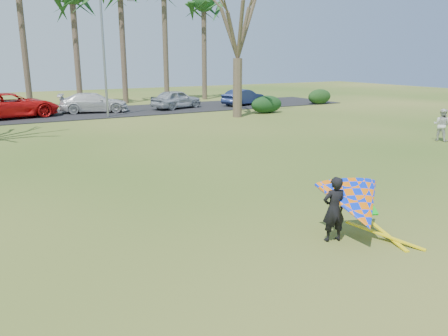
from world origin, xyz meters
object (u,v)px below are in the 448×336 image
bare_tree_right (238,18)px  car_4 (176,99)px  car_3 (94,103)px  kite_flyer (356,205)px  car_2 (11,105)px  streetlight (106,51)px  car_5 (243,97)px  pedestrian_a (441,125)px

bare_tree_right → car_4: bare_tree_right is taller
car_3 → kite_flyer: bearing=-166.9°
car_4 → kite_flyer: bearing=145.3°
car_4 → car_2: bearing=69.0°
car_4 → streetlight: bearing=92.0°
car_5 → car_4: bearing=69.2°
streetlight → car_5: (12.03, 2.00, -3.73)m
bare_tree_right → car_4: (-1.85, 6.43, -5.77)m
bare_tree_right → car_5: 9.36m
car_2 → car_5: car_2 is taller
bare_tree_right → car_3: bearing=139.1°
car_2 → pedestrian_a: (17.96, -19.28, -0.10)m
bare_tree_right → kite_flyer: bare_tree_right is taller
streetlight → car_3: size_ratio=1.62×
car_5 → pedestrian_a: (-0.01, -18.66, 0.06)m
car_5 → pedestrian_a: 18.66m
car_2 → car_4: car_2 is taller
streetlight → car_4: size_ratio=1.84×
car_2 → kite_flyer: bearing=-179.5°
streetlight → kite_flyer: streetlight is taller
pedestrian_a → streetlight: bearing=17.4°
streetlight → car_4: streetlight is taller
car_4 → car_5: car_4 is taller
car_3 → car_4: 6.38m
bare_tree_right → car_5: (4.19, 6.00, -5.83)m
car_3 → pedestrian_a: (12.38, -19.74, 0.02)m
car_4 → car_5: bearing=-114.2°
streetlight → car_3: 4.82m
bare_tree_right → car_3: size_ratio=1.86×
car_3 → pedestrian_a: size_ratio=3.09×
streetlight → car_5: size_ratio=1.95×
car_3 → car_5: 12.43m
kite_flyer → bare_tree_right: bearing=66.2°
bare_tree_right → kite_flyer: size_ratio=3.86×
kite_flyer → car_2: bearing=101.2°
bare_tree_right → car_2: size_ratio=1.52×
bare_tree_right → streetlight: bare_tree_right is taller
car_5 → pedestrian_a: bearing=163.2°
car_5 → kite_flyer: kite_flyer is taller
car_2 → car_3: (5.58, 0.46, -0.12)m
bare_tree_right → car_4: size_ratio=2.12×
car_2 → kite_flyer: (5.18, -26.12, -0.06)m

